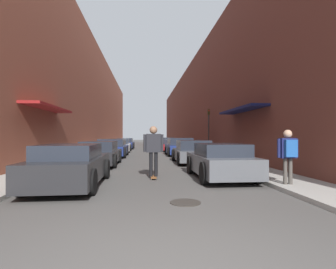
# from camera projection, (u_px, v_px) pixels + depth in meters

# --- Properties ---
(ground) EXTENTS (134.61, 134.61, 0.00)m
(ground) POSITION_uv_depth(u_px,v_px,m) (146.00, 150.00, 27.07)
(ground) COLOR #4C4947
(curb_strip_left) EXTENTS (1.80, 61.19, 0.12)m
(curb_strip_left) POSITION_uv_depth(u_px,v_px,m) (110.00, 147.00, 32.76)
(curb_strip_left) COLOR #A3A099
(curb_strip_left) RESTS_ON ground
(curb_strip_right) EXTENTS (1.80, 61.19, 0.12)m
(curb_strip_right) POSITION_uv_depth(u_px,v_px,m) (180.00, 147.00, 33.57)
(curb_strip_right) COLOR #A3A099
(curb_strip_right) RESTS_ON ground
(building_row_left) EXTENTS (4.90, 61.19, 11.64)m
(building_row_left) POSITION_uv_depth(u_px,v_px,m) (87.00, 101.00, 32.51)
(building_row_left) COLOR brown
(building_row_left) RESTS_ON ground
(building_row_right) EXTENTS (4.90, 61.19, 10.24)m
(building_row_right) POSITION_uv_depth(u_px,v_px,m) (202.00, 108.00, 33.85)
(building_row_right) COLOR brown
(building_row_right) RESTS_ON ground
(parked_car_left_0) EXTENTS (1.90, 4.23, 1.27)m
(parked_car_left_0) POSITION_uv_depth(u_px,v_px,m) (71.00, 166.00, 7.90)
(parked_car_left_0) COLOR #232326
(parked_car_left_0) RESTS_ON ground
(parked_car_left_1) EXTENTS (1.94, 4.12, 1.25)m
(parked_car_left_1) POSITION_uv_depth(u_px,v_px,m) (100.00, 154.00, 13.40)
(parked_car_left_1) COLOR #232326
(parked_car_left_1) RESTS_ON ground
(parked_car_left_2) EXTENTS (2.09, 4.68, 1.29)m
(parked_car_left_2) POSITION_uv_depth(u_px,v_px,m) (113.00, 148.00, 18.94)
(parked_car_left_2) COLOR navy
(parked_car_left_2) RESTS_ON ground
(parked_car_left_3) EXTENTS (1.98, 4.60, 1.24)m
(parked_car_left_3) POSITION_uv_depth(u_px,v_px,m) (120.00, 145.00, 24.58)
(parked_car_left_3) COLOR silver
(parked_car_left_3) RESTS_ON ground
(parked_car_left_4) EXTENTS (2.02, 4.11, 1.24)m
(parked_car_left_4) POSITION_uv_depth(u_px,v_px,m) (125.00, 144.00, 30.11)
(parked_car_left_4) COLOR navy
(parked_car_left_4) RESTS_ON ground
(parked_car_right_0) EXTENTS (1.90, 3.95, 1.25)m
(parked_car_right_0) POSITION_uv_depth(u_px,v_px,m) (220.00, 161.00, 9.39)
(parked_car_right_0) COLOR #515459
(parked_car_right_0) RESTS_ON ground
(parked_car_right_1) EXTENTS (2.02, 4.17, 1.27)m
(parked_car_right_1) POSITION_uv_depth(u_px,v_px,m) (193.00, 152.00, 14.64)
(parked_car_right_1) COLOR #515459
(parked_car_right_1) RESTS_ON ground
(parked_car_right_2) EXTENTS (2.09, 3.97, 1.35)m
(parked_car_right_2) POSITION_uv_depth(u_px,v_px,m) (180.00, 147.00, 20.25)
(parked_car_right_2) COLOR navy
(parked_car_right_2) RESTS_ON ground
(parked_car_right_3) EXTENTS (1.98, 4.63, 1.16)m
(parked_car_right_3) POSITION_uv_depth(u_px,v_px,m) (171.00, 145.00, 26.08)
(parked_car_right_3) COLOR maroon
(parked_car_right_3) RESTS_ON ground
(parked_car_right_4) EXTENTS (2.08, 4.13, 1.30)m
(parked_car_right_4) POSITION_uv_depth(u_px,v_px,m) (166.00, 143.00, 31.11)
(parked_car_right_4) COLOR #515459
(parked_car_right_4) RESTS_ON ground
(skateboarder) EXTENTS (0.72, 0.78, 1.87)m
(skateboarder) POSITION_uv_depth(u_px,v_px,m) (153.00, 146.00, 9.36)
(skateboarder) COLOR brown
(skateboarder) RESTS_ON ground
(manhole_cover) EXTENTS (0.70, 0.70, 0.02)m
(manhole_cover) POSITION_uv_depth(u_px,v_px,m) (185.00, 202.00, 5.96)
(manhole_cover) COLOR #332D28
(manhole_cover) RESTS_ON ground
(traffic_light) EXTENTS (0.16, 0.22, 3.54)m
(traffic_light) POSITION_uv_depth(u_px,v_px,m) (209.00, 126.00, 21.21)
(traffic_light) COLOR #2D2D2D
(traffic_light) RESTS_ON curb_strip_right
(pedestrian) EXTENTS (0.63, 0.35, 1.58)m
(pedestrian) POSITION_uv_depth(u_px,v_px,m) (288.00, 150.00, 7.58)
(pedestrian) COLOR #47423D
(pedestrian) RESTS_ON curb_strip_right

